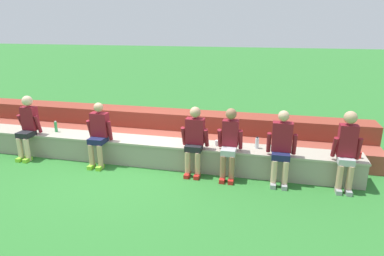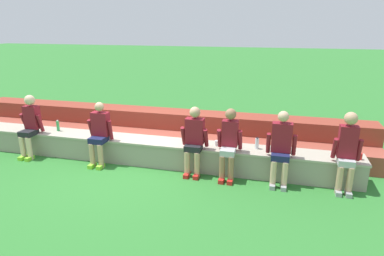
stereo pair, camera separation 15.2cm
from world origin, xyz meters
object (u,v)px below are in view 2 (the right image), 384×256
person_far_left (30,124)px  person_rightmost_edge (347,150)px  water_bottle_near_left (257,143)px  person_left_of_center (99,132)px  plastic_cup_left_end (360,156)px  person_right_of_center (229,142)px  person_center (194,139)px  water_bottle_near_right (27,123)px  person_far_right (281,146)px  plastic_cup_right_end (217,143)px  water_bottle_mid_left (58,126)px

person_far_left → person_rightmost_edge: 6.66m
water_bottle_near_left → person_far_left: bearing=-175.9°
person_left_of_center → plastic_cup_left_end: (5.18, 0.31, -0.14)m
person_right_of_center → person_rightmost_edge: (2.11, -0.03, 0.06)m
person_far_left → person_center: person_far_left is taller
plastic_cup_left_end → person_rightmost_edge: bearing=-134.8°
person_rightmost_edge → water_bottle_near_left: bearing=166.8°
water_bottle_near_right → person_center: bearing=-4.9°
person_far_right → plastic_cup_left_end: bearing=12.1°
person_center → water_bottle_near_right: person_center is taller
person_center → person_rightmost_edge: size_ratio=0.94×
person_far_left → plastic_cup_right_end: bearing=4.3°
person_far_right → person_left_of_center: bearing=-179.9°
water_bottle_near_left → water_bottle_mid_left: water_bottle_mid_left is taller
person_right_of_center → person_far_left: bearing=-179.9°
person_right_of_center → water_bottle_mid_left: (-4.09, 0.35, -0.09)m
plastic_cup_left_end → plastic_cup_right_end: size_ratio=1.07×
person_far_right → water_bottle_near_left: 0.62m
water_bottle_near_left → plastic_cup_right_end: water_bottle_near_left is taller
plastic_cup_left_end → person_left_of_center: bearing=-176.5°
person_left_of_center → person_right_of_center: size_ratio=0.98×
person_far_left → water_bottle_near_left: size_ratio=5.98×
person_far_left → water_bottle_mid_left: person_far_left is taller
person_right_of_center → plastic_cup_right_end: (-0.30, 0.31, -0.16)m
person_left_of_center → person_far_right: size_ratio=0.96×
person_right_of_center → plastic_cup_left_end: size_ratio=11.83×
person_far_left → water_bottle_mid_left: bearing=38.3°
person_left_of_center → water_bottle_near_left: size_ratio=5.77×
water_bottle_near_right → water_bottle_near_left: bearing=0.0°
person_right_of_center → plastic_cup_right_end: bearing=133.7°
water_bottle_near_left → person_far_right: bearing=-40.0°
person_far_left → water_bottle_mid_left: size_ratio=5.47×
water_bottle_near_right → water_bottle_mid_left: water_bottle_mid_left is taller
plastic_cup_right_end → plastic_cup_left_end: bearing=-0.9°
person_left_of_center → person_rightmost_edge: person_rightmost_edge is taller
person_center → plastic_cup_left_end: size_ratio=11.84×
person_far_left → plastic_cup_right_end: (4.25, 0.32, -0.18)m
person_far_right → water_bottle_near_right: size_ratio=5.73×
person_far_right → person_rightmost_edge: (1.13, 0.01, 0.04)m
water_bottle_mid_left → plastic_cup_right_end: water_bottle_mid_left is taller
person_left_of_center → person_far_right: person_far_right is taller
person_rightmost_edge → plastic_cup_left_end: 0.46m
water_bottle_near_right → plastic_cup_left_end: (7.36, -0.08, -0.06)m
water_bottle_mid_left → plastic_cup_right_end: size_ratio=2.36×
person_far_left → person_rightmost_edge: (6.66, -0.02, 0.03)m
water_bottle_near_left → water_bottle_mid_left: 4.61m
water_bottle_mid_left → plastic_cup_left_end: (6.50, -0.08, -0.06)m
person_far_right → water_bottle_near_right: bearing=176.3°
person_center → plastic_cup_left_end: 3.12m
person_left_of_center → water_bottle_near_left: 3.32m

